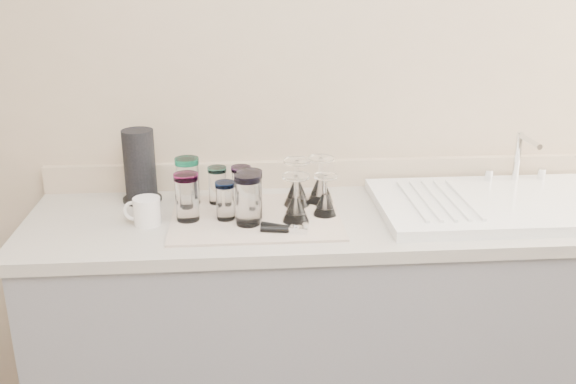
{
  "coord_description": "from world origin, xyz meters",
  "views": [
    {
      "loc": [
        -0.32,
        -0.77,
        1.7
      ],
      "look_at": [
        -0.17,
        1.15,
        1.0
      ],
      "focal_mm": 40.0,
      "sensor_mm": 36.0,
      "label": 1
    }
  ],
  "objects": [
    {
      "name": "room_envelope",
      "position": [
        0.0,
        0.0,
        1.56
      ],
      "size": [
        3.54,
        3.5,
        2.52
      ],
      "color": "#57575C",
      "rests_on": "ground"
    },
    {
      "name": "counter_unit",
      "position": [
        0.0,
        1.2,
        0.45
      ],
      "size": [
        2.06,
        0.62,
        0.9
      ],
      "color": "slate",
      "rests_on": "ground"
    },
    {
      "name": "sink_unit",
      "position": [
        0.55,
        1.2,
        0.92
      ],
      "size": [
        0.82,
        0.5,
        0.22
      ],
      "color": "white",
      "rests_on": "counter_unit"
    },
    {
      "name": "dish_towel",
      "position": [
        -0.27,
        1.18,
        0.9
      ],
      "size": [
        0.55,
        0.42,
        0.01
      ],
      "primitive_type": "cube",
      "color": "beige",
      "rests_on": "counter_unit"
    },
    {
      "name": "tumbler_teal",
      "position": [
        -0.5,
        1.32,
        0.99
      ],
      "size": [
        0.08,
        0.08,
        0.16
      ],
      "color": "white",
      "rests_on": "dish_towel"
    },
    {
      "name": "tumbler_cyan",
      "position": [
        -0.4,
        1.32,
        0.97
      ],
      "size": [
        0.06,
        0.06,
        0.13
      ],
      "color": "white",
      "rests_on": "dish_towel"
    },
    {
      "name": "tumbler_purple",
      "position": [
        -0.32,
        1.3,
        0.98
      ],
      "size": [
        0.07,
        0.07,
        0.13
      ],
      "color": "white",
      "rests_on": "dish_towel"
    },
    {
      "name": "tumbler_magenta",
      "position": [
        -0.49,
        1.17,
        0.99
      ],
      "size": [
        0.08,
        0.08,
        0.16
      ],
      "color": "white",
      "rests_on": "dish_towel"
    },
    {
      "name": "tumbler_blue",
      "position": [
        -0.37,
        1.17,
        0.97
      ],
      "size": [
        0.06,
        0.06,
        0.13
      ],
      "color": "white",
      "rests_on": "dish_towel"
    },
    {
      "name": "tumbler_lavender",
      "position": [
        -0.29,
        1.16,
        0.99
      ],
      "size": [
        0.08,
        0.08,
        0.16
      ],
      "color": "white",
      "rests_on": "dish_towel"
    },
    {
      "name": "tumbler_extra",
      "position": [
        -0.3,
        1.12,
        0.99
      ],
      "size": [
        0.08,
        0.08,
        0.16
      ],
      "color": "white",
      "rests_on": "dish_towel"
    },
    {
      "name": "goblet_back_left",
      "position": [
        -0.13,
        1.28,
        0.96
      ],
      "size": [
        0.09,
        0.09,
        0.16
      ],
      "color": "white",
      "rests_on": "dish_towel"
    },
    {
      "name": "goblet_back_right",
      "position": [
        -0.05,
        1.3,
        0.96
      ],
      "size": [
        0.09,
        0.09,
        0.16
      ],
      "color": "white",
      "rests_on": "dish_towel"
    },
    {
      "name": "goblet_front_left",
      "position": [
        -0.15,
        1.13,
        0.96
      ],
      "size": [
        0.09,
        0.09,
        0.15
      ],
      "color": "white",
      "rests_on": "dish_towel"
    },
    {
      "name": "goblet_front_right",
      "position": [
        -0.05,
        1.18,
        0.95
      ],
      "size": [
        0.08,
        0.08,
        0.14
      ],
      "color": "white",
      "rests_on": "dish_towel"
    },
    {
      "name": "can_opener",
      "position": [
        -0.19,
        1.05,
        0.92
      ],
      "size": [
        0.15,
        0.09,
        0.02
      ],
      "color": "silver",
      "rests_on": "dish_towel"
    },
    {
      "name": "white_mug",
      "position": [
        -0.62,
        1.16,
        0.94
      ],
      "size": [
        0.13,
        0.1,
        0.09
      ],
      "color": "white",
      "rests_on": "counter_unit"
    },
    {
      "name": "paper_towel_roll",
      "position": [
        -0.67,
        1.38,
        1.02
      ],
      "size": [
        0.14,
        0.14,
        0.26
      ],
      "color": "black",
      "rests_on": "counter_unit"
    }
  ]
}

